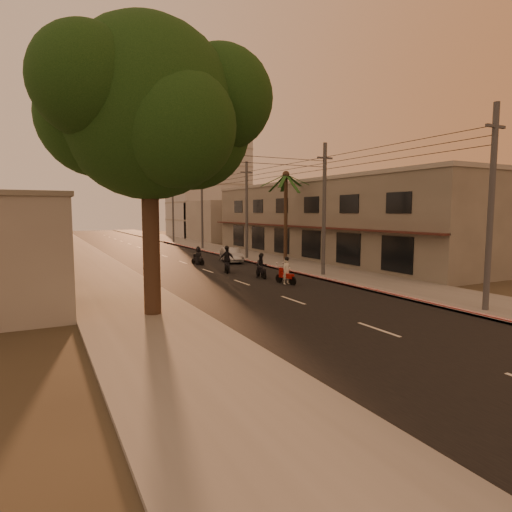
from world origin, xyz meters
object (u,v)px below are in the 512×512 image
at_px(broadleaf_tree, 156,112).
at_px(scooter_red, 286,272).
at_px(scooter_mid_a, 261,267).
at_px(parked_car, 231,255).
at_px(palm_tree, 286,180).
at_px(scooter_mid_b, 227,260).
at_px(scooter_far_a, 198,256).

distance_m(broadleaf_tree, scooter_red, 12.44).
distance_m(scooter_mid_a, parked_car, 9.36).
xyz_separation_m(broadleaf_tree, palm_tree, (14.61, 13.86, -1.33)).
relative_size(palm_tree, scooter_mid_b, 4.16).
bearing_deg(parked_car, palm_tree, -17.27).
relative_size(scooter_mid_b, parked_car, 0.48).
distance_m(palm_tree, scooter_far_a, 9.95).
height_order(scooter_far_a, parked_car, scooter_far_a).
height_order(scooter_red, scooter_far_a, scooter_red).
bearing_deg(palm_tree, scooter_mid_b, -154.10).
bearing_deg(scooter_red, broadleaf_tree, -167.62).
distance_m(palm_tree, scooter_mid_a, 11.15).
bearing_deg(scooter_red, parked_car, 69.40).
xyz_separation_m(scooter_mid_b, parked_car, (2.87, 5.70, -0.25)).
distance_m(scooter_red, scooter_mid_b, 6.41).
bearing_deg(scooter_red, scooter_mid_a, 81.88).
bearing_deg(broadleaf_tree, scooter_far_a, 65.17).
distance_m(scooter_red, scooter_mid_a, 2.82).
xyz_separation_m(scooter_red, scooter_mid_a, (-0.23, 2.81, 0.01)).
bearing_deg(scooter_mid_b, parked_car, 84.24).
relative_size(broadleaf_tree, scooter_mid_b, 6.14).
distance_m(scooter_mid_a, scooter_mid_b, 3.62).
relative_size(scooter_mid_b, scooter_far_a, 1.26).
height_order(broadleaf_tree, scooter_red, broadleaf_tree).
distance_m(broadleaf_tree, scooter_mid_a, 13.48).
distance_m(scooter_red, scooter_far_a, 11.55).
bearing_deg(scooter_red, scooter_mid_b, 88.29).
height_order(scooter_mid_b, parked_car, scooter_mid_b).
height_order(palm_tree, scooter_far_a, palm_tree).
bearing_deg(parked_car, scooter_red, -86.13).
bearing_deg(scooter_far_a, scooter_red, -101.13).
xyz_separation_m(scooter_red, scooter_far_a, (-1.61, 11.44, -0.04)).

